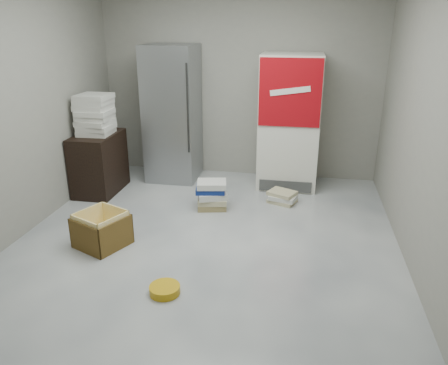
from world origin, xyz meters
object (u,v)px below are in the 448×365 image
coke_cooler (289,122)px  wood_shelf (99,163)px  steel_fridge (173,114)px  phonebook_stack_main (212,195)px  cardboard_box (102,232)px

coke_cooler → wood_shelf: coke_cooler is taller
steel_fridge → coke_cooler: size_ratio=1.06×
steel_fridge → phonebook_stack_main: 1.50m
wood_shelf → cardboard_box: (0.68, -1.43, -0.25)m
phonebook_stack_main → cardboard_box: bearing=-144.0°
steel_fridge → phonebook_stack_main: bearing=-52.8°
coke_cooler → wood_shelf: (-2.48, -0.72, -0.50)m
wood_shelf → phonebook_stack_main: wood_shelf is taller
coke_cooler → steel_fridge: bearing=179.8°
steel_fridge → wood_shelf: size_ratio=2.37×
steel_fridge → cardboard_box: 2.31m
cardboard_box → coke_cooler: bearing=74.5°
coke_cooler → phonebook_stack_main: bearing=-130.4°
wood_shelf → cardboard_box: size_ratio=1.33×
coke_cooler → phonebook_stack_main: size_ratio=4.16×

